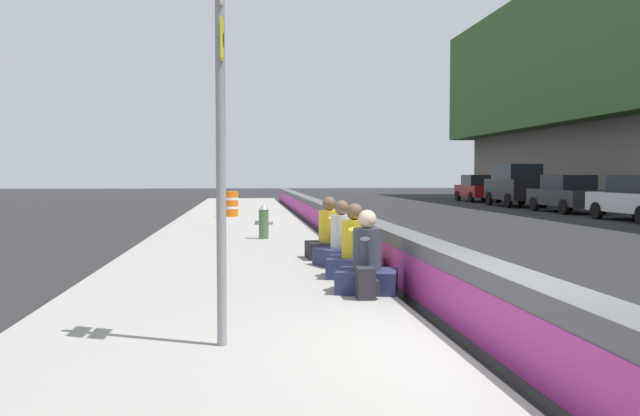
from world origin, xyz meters
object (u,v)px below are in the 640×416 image
Objects in this scene: route_sign_post at (221,122)px; parked_car_farther at (478,188)px; backpack at (366,283)px; seated_person_far at (329,239)px; construction_barrel at (231,204)px; seated_person_rear at (342,245)px; seated_person_foreground at (367,266)px; parked_car_midline at (567,194)px; seated_person_middle at (354,254)px; parked_car_far at (516,185)px; fire_hydrant at (264,221)px.

parked_car_farther is (35.58, -14.95, -1.35)m from route_sign_post.
backpack is at bearing -38.44° from route_sign_post.
construction_barrel is (13.21, 2.10, 0.11)m from seated_person_far.
seated_person_rear is 3.19m from backpack.
seated_person_foreground is 24.16m from parked_car_midline.
backpack is at bearing 175.54° from seated_person_middle.
route_sign_post is 9.00× the size of backpack.
route_sign_post is at bearing 164.36° from seated_person_far.
parked_car_midline is 0.93× the size of parked_car_far.
fire_hydrant is 0.77× the size of seated_person_rear.
fire_hydrant is 0.93× the size of construction_barrel.
seated_person_foreground is at bearing -172.76° from construction_barrel.
parked_car_midline is at bearing -179.90° from parked_car_far.
seated_person_middle is 0.25× the size of parked_car_farther.
seated_person_foreground is at bearing -11.74° from backpack.
seated_person_rear is at bearing -174.89° from seated_person_far.
seated_person_rear is 0.23× the size of parked_car_far.
parked_car_farther is at bearing -22.48° from seated_person_middle.
route_sign_post is 3.15× the size of seated_person_middle.
parked_car_midline reaches higher than seated_person_far.
parked_car_far is at bearing -26.94° from route_sign_post.
route_sign_post reaches higher than seated_person_rear.
seated_person_far is (6.42, -1.80, -1.71)m from route_sign_post.
fire_hydrant is 0.19× the size of parked_car_farther.
parked_car_farther reaches higher than fire_hydrant.
seated_person_rear is at bearing -2.53° from backpack.
parked_car_farther reaches higher than seated_person_foreground.
parked_car_farther reaches higher than seated_person_rear.
seated_person_middle is 0.25× the size of parked_car_midline.
parked_car_far is (26.80, -12.99, 0.85)m from backpack.
fire_hydrant is 0.79× the size of seated_person_foreground.
seated_person_far is 21.13m from parked_car_midline.
seated_person_middle is 1.38m from seated_person_rear.
seated_person_foreground is 3.74m from seated_person_far.
parked_car_farther is at bearing -21.58° from backpack.
route_sign_post reaches higher than fire_hydrant.
seated_person_far is 13.38m from construction_barrel.
fire_hydrant is 23.24m from parked_car_far.
route_sign_post reaches higher than parked_car_far.
seated_person_middle is 28.11m from parked_car_far.
seated_person_foreground is 0.95× the size of seated_person_far.
backpack is 17.55m from construction_barrel.
parked_car_midline reaches higher than construction_barrel.
fire_hydrant is 2.20× the size of backpack.
parked_car_farther is (6.57, -0.21, -0.32)m from parked_car_far.
seated_person_middle is 23.02m from parked_car_midline.
construction_barrel is (15.62, 2.19, 0.12)m from seated_person_middle.
parked_car_farther is at bearing -0.93° from parked_car_midline.
seated_person_far reaches higher than construction_barrel.
seated_person_far reaches higher than backpack.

